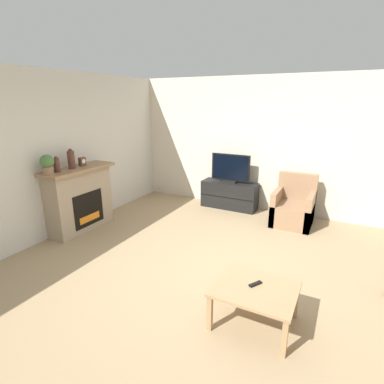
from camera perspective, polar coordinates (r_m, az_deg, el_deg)
ground_plane at (r=4.08m, az=3.79°, el=-15.94°), size 24.00×24.00×0.00m
wall_back at (r=6.27m, az=15.02°, el=8.49°), size 12.00×0.06×2.70m
wall_left at (r=5.38m, az=-25.89°, el=6.04°), size 0.06×12.00×2.70m
fireplace at (r=5.60m, az=-20.60°, el=-1.15°), size 0.51×1.29×1.13m
mantel_vase_left at (r=5.19m, az=-24.38°, el=4.75°), size 0.09×0.09×0.25m
mantel_vase_centre_left at (r=5.36m, az=-22.02°, el=5.80°), size 0.12×0.12×0.33m
mantel_clock at (r=5.52m, az=-20.17°, el=5.44°), size 0.08×0.11×0.15m
potted_plant at (r=5.09m, az=-25.85°, el=4.93°), size 0.21×0.21×0.30m
tv_stand at (r=6.46m, az=7.15°, el=-0.56°), size 1.18×0.41×0.57m
tv at (r=6.31m, az=7.32°, el=4.32°), size 0.83×0.18×0.60m
armchair at (r=5.89m, az=18.73°, el=-2.97°), size 0.70×0.76×0.92m
coffee_table at (r=3.25m, az=11.94°, el=-18.14°), size 0.81×0.68×0.42m
remote at (r=3.25m, az=12.00°, el=-16.76°), size 0.11×0.15×0.02m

